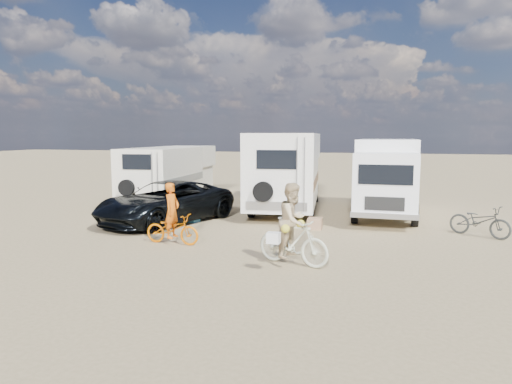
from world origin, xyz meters
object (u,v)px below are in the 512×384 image
(rider_man, at_px, (172,217))
(bike_parked, at_px, (480,221))
(bike_woman, at_px, (293,242))
(bike_man, at_px, (172,229))
(rv_left, at_px, (171,175))
(box_truck, at_px, (386,178))
(cooler, at_px, (191,216))
(rv_main, at_px, (287,171))
(dark_suv, at_px, (166,202))
(rider_woman, at_px, (293,228))
(crate, at_px, (315,224))

(rider_man, height_order, bike_parked, rider_man)
(bike_woman, bearing_deg, bike_man, 91.45)
(rv_left, height_order, box_truck, box_truck)
(rv_left, bearing_deg, cooler, -59.69)
(rv_main, distance_m, box_truck, 3.97)
(dark_suv, bearing_deg, rider_woman, -17.58)
(bike_man, relative_size, crate, 3.58)
(bike_man, distance_m, bike_woman, 3.83)
(box_truck, xyz_separation_m, dark_suv, (-7.26, -3.72, -0.72))
(rider_woman, bearing_deg, crate, 20.52)
(rider_man, height_order, rider_woman, rider_woman)
(rv_left, xyz_separation_m, dark_suv, (2.00, -4.24, -0.53))
(crate, bearing_deg, rv_main, 115.71)
(box_truck, distance_m, rider_man, 8.59)
(rider_man, distance_m, crate, 4.76)
(rv_main, height_order, cooler, rv_main)
(bike_man, xyz_separation_m, bike_woman, (3.68, -1.06, 0.13))
(dark_suv, bearing_deg, bike_woman, -17.58)
(rider_woman, relative_size, cooler, 3.35)
(rv_left, relative_size, bike_parked, 3.62)
(rider_woman, xyz_separation_m, crate, (-0.22, 4.28, -0.70))
(bike_man, bearing_deg, rv_main, -10.49)
(rider_man, bearing_deg, rv_main, -10.49)
(rider_woman, xyz_separation_m, cooler, (-4.60, 4.22, -0.67))
(bike_woman, relative_size, crate, 4.09)
(bike_parked, relative_size, crate, 4.02)
(dark_suv, relative_size, bike_parked, 2.85)
(bike_man, bearing_deg, rider_man, 0.00)
(rv_left, distance_m, dark_suv, 4.72)
(rider_woman, bearing_deg, cooler, 65.01)
(bike_man, bearing_deg, bike_parked, -64.49)
(rv_main, distance_m, bike_man, 7.30)
(rv_main, height_order, dark_suv, rv_main)
(bike_parked, xyz_separation_m, crate, (-4.91, -0.33, -0.30))
(rider_woman, height_order, bike_parked, rider_woman)
(rider_man, xyz_separation_m, rider_woman, (3.68, -1.06, 0.11))
(rv_main, height_order, bike_parked, rv_main)
(rv_main, xyz_separation_m, rider_woman, (2.06, -8.09, -0.67))
(rv_main, distance_m, rider_man, 7.26)
(bike_man, distance_m, cooler, 3.29)
(bike_parked, height_order, crate, bike_parked)
(box_truck, relative_size, bike_man, 3.93)
(dark_suv, relative_size, bike_man, 3.20)
(rv_main, xyz_separation_m, dark_suv, (-3.32, -4.24, -0.83))
(rv_main, bearing_deg, dark_suv, -135.87)
(rv_main, bearing_deg, box_truck, -15.24)
(rider_woman, distance_m, cooler, 6.27)
(cooler, relative_size, crate, 1.16)
(rider_woman, distance_m, bike_parked, 6.58)
(box_truck, relative_size, dark_suv, 1.23)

